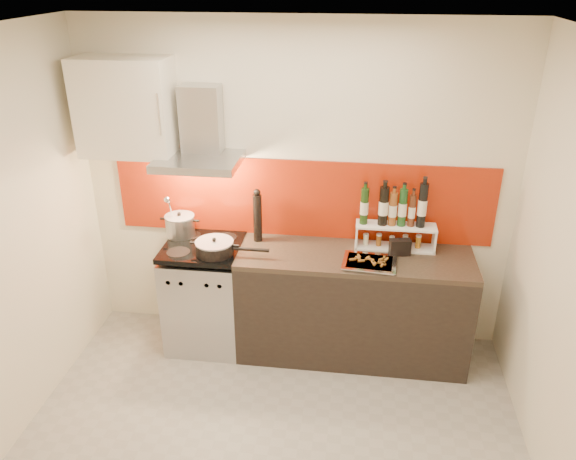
# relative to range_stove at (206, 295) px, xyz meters

# --- Properties ---
(floor) EXTENTS (3.40, 3.40, 0.00)m
(floor) POSITION_rel_range_stove_xyz_m (0.70, -1.10, -0.44)
(floor) COLOR #9E9991
(floor) RESTS_ON ground
(ceiling) EXTENTS (3.40, 2.80, 0.02)m
(ceiling) POSITION_rel_range_stove_xyz_m (0.70, -1.10, 2.16)
(ceiling) COLOR white
(ceiling) RESTS_ON back_wall
(back_wall) EXTENTS (3.40, 0.02, 2.60)m
(back_wall) POSITION_rel_range_stove_xyz_m (0.70, 0.30, 0.86)
(back_wall) COLOR silver
(back_wall) RESTS_ON ground
(backsplash) EXTENTS (3.00, 0.02, 0.64)m
(backsplash) POSITION_rel_range_stove_xyz_m (0.75, 0.29, 0.78)
(backsplash) COLOR #9F2308
(backsplash) RESTS_ON back_wall
(range_stove) EXTENTS (0.60, 0.60, 0.91)m
(range_stove) POSITION_rel_range_stove_xyz_m (0.00, 0.00, 0.00)
(range_stove) COLOR #B7B7BA
(range_stove) RESTS_ON ground
(counter) EXTENTS (1.80, 0.60, 0.90)m
(counter) POSITION_rel_range_stove_xyz_m (1.20, 0.00, 0.01)
(counter) COLOR black
(counter) RESTS_ON ground
(range_hood) EXTENTS (0.62, 0.50, 0.61)m
(range_hood) POSITION_rel_range_stove_xyz_m (0.00, 0.14, 1.30)
(range_hood) COLOR #B7B7BA
(range_hood) RESTS_ON back_wall
(upper_cabinet) EXTENTS (0.70, 0.35, 0.72)m
(upper_cabinet) POSITION_rel_range_stove_xyz_m (-0.55, 0.13, 1.51)
(upper_cabinet) COLOR white
(upper_cabinet) RESTS_ON back_wall
(stock_pot) EXTENTS (0.24, 0.24, 0.21)m
(stock_pot) POSITION_rel_range_stove_xyz_m (-0.22, 0.14, 0.56)
(stock_pot) COLOR #B7B7BA
(stock_pot) RESTS_ON range_stove
(saute_pan) EXTENTS (0.57, 0.29, 0.14)m
(saute_pan) POSITION_rel_range_stove_xyz_m (0.14, -0.13, 0.52)
(saute_pan) COLOR black
(saute_pan) RESTS_ON range_stove
(utensil_jar) EXTENTS (0.08, 0.12, 0.39)m
(utensil_jar) POSITION_rel_range_stove_xyz_m (-0.28, 0.10, 0.57)
(utensil_jar) COLOR silver
(utensil_jar) RESTS_ON range_stove
(pepper_mill) EXTENTS (0.07, 0.07, 0.44)m
(pepper_mill) POSITION_rel_range_stove_xyz_m (0.42, 0.15, 0.67)
(pepper_mill) COLOR black
(pepper_mill) RESTS_ON counter
(step_shelf) EXTENTS (0.61, 0.17, 0.55)m
(step_shelf) POSITION_rel_range_stove_xyz_m (1.49, 0.16, 0.71)
(step_shelf) COLOR white
(step_shelf) RESTS_ON counter
(caddy_box) EXTENTS (0.17, 0.10, 0.14)m
(caddy_box) POSITION_rel_range_stove_xyz_m (1.53, 0.05, 0.52)
(caddy_box) COLOR black
(caddy_box) RESTS_ON counter
(baking_tray) EXTENTS (0.41, 0.33, 0.03)m
(baking_tray) POSITION_rel_range_stove_xyz_m (1.31, -0.13, 0.47)
(baking_tray) COLOR silver
(baking_tray) RESTS_ON counter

